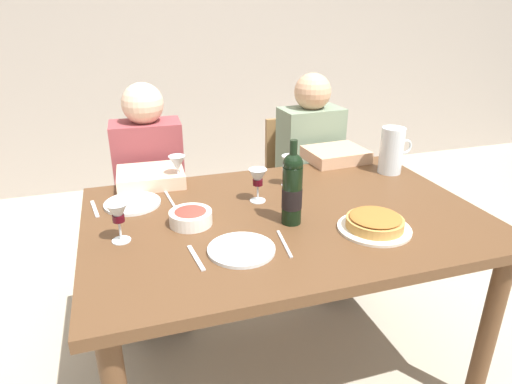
{
  "coord_description": "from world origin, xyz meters",
  "views": [
    {
      "loc": [
        -0.57,
        -1.44,
        1.52
      ],
      "look_at": [
        -0.09,
        0.09,
        0.83
      ],
      "focal_mm": 31.42,
      "sensor_mm": 36.0,
      "label": 1
    }
  ],
  "objects_px": {
    "dining_table": "(285,235)",
    "wine_glass_right_diner": "(177,165)",
    "dinner_plate_right_setting": "(132,203)",
    "salad_bowl": "(191,216)",
    "wine_glass_left_diner": "(118,215)",
    "wine_glass_centre": "(289,165)",
    "diner_right": "(318,176)",
    "chair_left": "(152,201)",
    "water_pitcher": "(391,153)",
    "baked_tart": "(375,223)",
    "diner_left": "(152,198)",
    "wine_bottle": "(292,189)",
    "chair_right": "(299,181)",
    "wine_glass_spare": "(258,179)",
    "dinner_plate_left_setting": "(241,249)"
  },
  "relations": [
    {
      "from": "dining_table",
      "to": "wine_glass_left_diner",
      "type": "bearing_deg",
      "value": -177.38
    },
    {
      "from": "wine_bottle",
      "to": "diner_right",
      "type": "bearing_deg",
      "value": 58.19
    },
    {
      "from": "diner_right",
      "to": "diner_left",
      "type": "bearing_deg",
      "value": -1.36
    },
    {
      "from": "wine_glass_right_diner",
      "to": "dinner_plate_right_setting",
      "type": "xyz_separation_m",
      "value": [
        -0.21,
        -0.13,
        -0.1
      ]
    },
    {
      "from": "diner_left",
      "to": "baked_tart",
      "type": "bearing_deg",
      "value": 132.15
    },
    {
      "from": "baked_tart",
      "to": "salad_bowl",
      "type": "relative_size",
      "value": 1.67
    },
    {
      "from": "salad_bowl",
      "to": "wine_glass_centre",
      "type": "height_order",
      "value": "wine_glass_centre"
    },
    {
      "from": "chair_right",
      "to": "wine_glass_centre",
      "type": "bearing_deg",
      "value": 59.52
    },
    {
      "from": "dinner_plate_left_setting",
      "to": "diner_right",
      "type": "height_order",
      "value": "diner_right"
    },
    {
      "from": "baked_tart",
      "to": "wine_glass_centre",
      "type": "bearing_deg",
      "value": 106.26
    },
    {
      "from": "wine_glass_left_diner",
      "to": "diner_right",
      "type": "height_order",
      "value": "diner_right"
    },
    {
      "from": "wine_glass_left_diner",
      "to": "chair_left",
      "type": "height_order",
      "value": "wine_glass_left_diner"
    },
    {
      "from": "dining_table",
      "to": "wine_glass_right_diner",
      "type": "relative_size",
      "value": 10.54
    },
    {
      "from": "water_pitcher",
      "to": "dinner_plate_right_setting",
      "type": "xyz_separation_m",
      "value": [
        -1.19,
        -0.01,
        -0.09
      ]
    },
    {
      "from": "salad_bowl",
      "to": "water_pitcher",
      "type": "bearing_deg",
      "value": 14.16
    },
    {
      "from": "dining_table",
      "to": "wine_glass_left_diner",
      "type": "distance_m",
      "value": 0.64
    },
    {
      "from": "dining_table",
      "to": "wine_glass_centre",
      "type": "bearing_deg",
      "value": 66.39
    },
    {
      "from": "water_pitcher",
      "to": "baked_tart",
      "type": "xyz_separation_m",
      "value": [
        -0.38,
        -0.49,
        -0.07
      ]
    },
    {
      "from": "diner_right",
      "to": "chair_left",
      "type": "bearing_deg",
      "value": -16.11
    },
    {
      "from": "wine_glass_centre",
      "to": "dinner_plate_right_setting",
      "type": "xyz_separation_m",
      "value": [
        -0.67,
        -0.0,
        -0.09
      ]
    },
    {
      "from": "chair_left",
      "to": "chair_right",
      "type": "bearing_deg",
      "value": -175.41
    },
    {
      "from": "water_pitcher",
      "to": "wine_glass_right_diner",
      "type": "bearing_deg",
      "value": 173.06
    },
    {
      "from": "dining_table",
      "to": "chair_left",
      "type": "height_order",
      "value": "chair_left"
    },
    {
      "from": "chair_left",
      "to": "water_pitcher",
      "type": "bearing_deg",
      "value": 153.34
    },
    {
      "from": "diner_left",
      "to": "wine_glass_left_diner",
      "type": "bearing_deg",
      "value": 79.51
    },
    {
      "from": "salad_bowl",
      "to": "dinner_plate_right_setting",
      "type": "relative_size",
      "value": 0.7
    },
    {
      "from": "diner_right",
      "to": "wine_glass_left_diner",
      "type": "bearing_deg",
      "value": 29.92
    },
    {
      "from": "salad_bowl",
      "to": "dinner_plate_right_setting",
      "type": "xyz_separation_m",
      "value": [
        -0.19,
        0.24,
        -0.03
      ]
    },
    {
      "from": "dining_table",
      "to": "chair_right",
      "type": "height_order",
      "value": "chair_right"
    },
    {
      "from": "wine_bottle",
      "to": "wine_glass_left_diner",
      "type": "bearing_deg",
      "value": 175.76
    },
    {
      "from": "water_pitcher",
      "to": "dinner_plate_right_setting",
      "type": "relative_size",
      "value": 0.98
    },
    {
      "from": "wine_bottle",
      "to": "dinner_plate_right_setting",
      "type": "xyz_separation_m",
      "value": [
        -0.55,
        0.34,
        -0.13
      ]
    },
    {
      "from": "wine_glass_spare",
      "to": "diner_right",
      "type": "height_order",
      "value": "diner_right"
    },
    {
      "from": "dining_table",
      "to": "wine_glass_left_diner",
      "type": "xyz_separation_m",
      "value": [
        -0.61,
        -0.03,
        0.19
      ]
    },
    {
      "from": "diner_left",
      "to": "chair_right",
      "type": "height_order",
      "value": "diner_left"
    },
    {
      "from": "salad_bowl",
      "to": "diner_left",
      "type": "relative_size",
      "value": 0.13
    },
    {
      "from": "wine_bottle",
      "to": "diner_right",
      "type": "distance_m",
      "value": 0.92
    },
    {
      "from": "diner_right",
      "to": "chair_right",
      "type": "bearing_deg",
      "value": -90.58
    },
    {
      "from": "wine_glass_right_diner",
      "to": "dinner_plate_left_setting",
      "type": "xyz_separation_m",
      "value": [
        0.11,
        -0.61,
        -0.1
      ]
    },
    {
      "from": "wine_glass_left_diner",
      "to": "wine_glass_centre",
      "type": "distance_m",
      "value": 0.78
    },
    {
      "from": "wine_glass_left_diner",
      "to": "dinner_plate_left_setting",
      "type": "height_order",
      "value": "wine_glass_left_diner"
    },
    {
      "from": "water_pitcher",
      "to": "dinner_plate_right_setting",
      "type": "height_order",
      "value": "water_pitcher"
    },
    {
      "from": "wine_glass_left_diner",
      "to": "dinner_plate_right_setting",
      "type": "distance_m",
      "value": 0.31
    },
    {
      "from": "wine_glass_right_diner",
      "to": "salad_bowl",
      "type": "bearing_deg",
      "value": -91.65
    },
    {
      "from": "water_pitcher",
      "to": "wine_glass_left_diner",
      "type": "distance_m",
      "value": 1.28
    },
    {
      "from": "diner_left",
      "to": "wine_bottle",
      "type": "bearing_deg",
      "value": 124.63
    },
    {
      "from": "water_pitcher",
      "to": "salad_bowl",
      "type": "xyz_separation_m",
      "value": [
        -0.99,
        -0.25,
        -0.06
      ]
    },
    {
      "from": "water_pitcher",
      "to": "wine_glass_centre",
      "type": "height_order",
      "value": "water_pitcher"
    },
    {
      "from": "water_pitcher",
      "to": "diner_right",
      "type": "bearing_deg",
      "value": 113.83
    },
    {
      "from": "wine_glass_spare",
      "to": "diner_left",
      "type": "relative_size",
      "value": 0.12
    }
  ]
}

